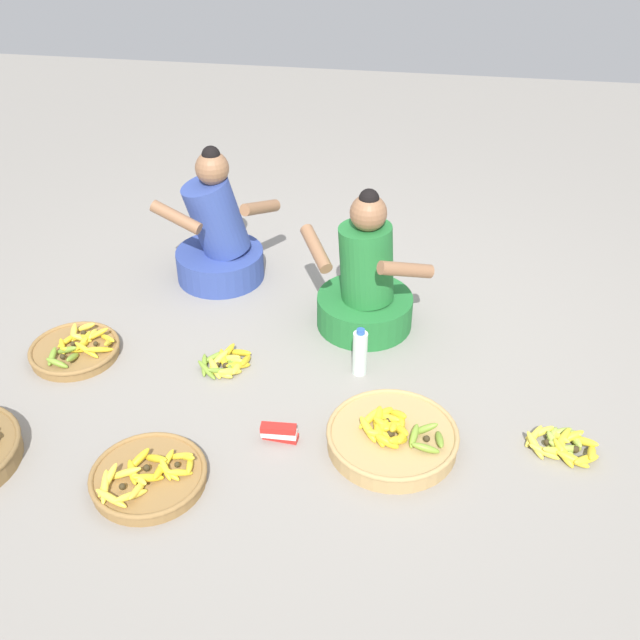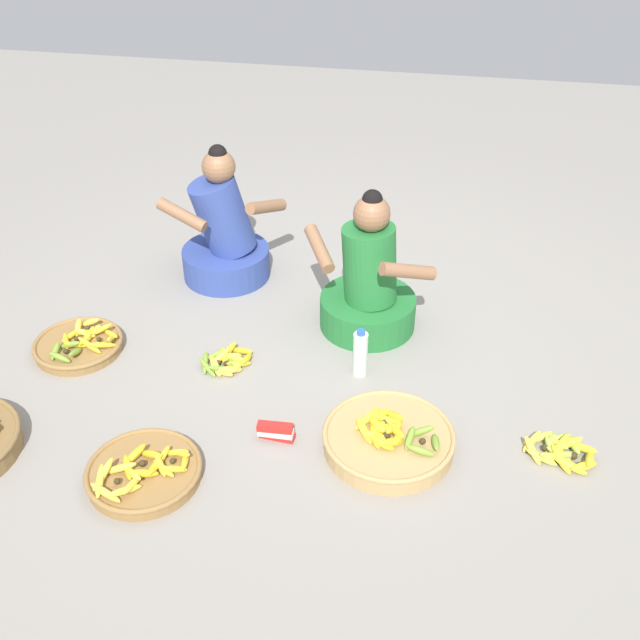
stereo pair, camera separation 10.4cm
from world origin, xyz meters
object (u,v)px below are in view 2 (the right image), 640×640
Objects in this scene: packet_carton_stack at (276,432)px; loose_bananas_front_center at (227,361)px; vendor_woman_behind at (224,236)px; water_bottle at (360,354)px; banana_basket_mid_left at (389,439)px; banana_basket_mid_right at (79,344)px; banana_basket_back_center at (144,472)px; loose_bananas_back_left at (561,451)px; vendor_woman_front at (368,285)px.

loose_bananas_front_center is at bearing 128.09° from packet_carton_stack.
vendor_woman_behind reaches higher than water_bottle.
banana_basket_mid_left reaches higher than packet_carton_stack.
banana_basket_back_center reaches higher than banana_basket_mid_right.
banana_basket_back_center is 2.95× the size of packet_carton_stack.
vendor_woman_behind is 4.94× the size of packet_carton_stack.
banana_basket_mid_right is 2.45m from loose_bananas_back_left.
vendor_woman_front reaches higher than packet_carton_stack.
water_bottle is at bearing 112.09° from banana_basket_mid_left.
water_bottle is (0.93, -0.79, -0.14)m from vendor_woman_behind.
packet_carton_stack is (-1.26, -0.14, 0.01)m from loose_bananas_back_left.
banana_basket_mid_left is 1.19× the size of banana_basket_back_center.
water_bottle is (-0.96, 0.41, 0.09)m from loose_bananas_back_left.
loose_bananas_back_left is at bearing -23.04° from water_bottle.
banana_basket_mid_left reaches higher than banana_basket_back_center.
packet_carton_stack is (0.63, -1.33, -0.22)m from vendor_woman_behind.
vendor_woman_front reaches higher than loose_bananas_front_center.
banana_basket_mid_right is at bearing 172.56° from loose_bananas_back_left.
vendor_woman_behind is at bearing 147.62° from loose_bananas_back_left.
banana_basket_mid_left is at bearing -13.84° from banana_basket_mid_right.
vendor_woman_behind is 1.70m from banana_basket_back_center.
vendor_woman_front is 1.63× the size of banana_basket_back_center.
banana_basket_mid_right is 1.74× the size of water_bottle.
loose_bananas_front_center is at bearing 168.18° from loose_bananas_back_left.
banana_basket_mid_right reaches higher than loose_bananas_back_left.
banana_basket_mid_left is at bearing -67.91° from water_bottle.
packet_carton_stack is (-0.28, -0.97, -0.21)m from vendor_woman_front.
water_bottle reaches higher than banana_basket_mid_left.
vendor_woman_front is 0.45m from water_bottle.
loose_bananas_back_left is (0.98, -0.83, -0.23)m from vendor_woman_front.
banana_basket_mid_right is (-0.54, -0.88, -0.23)m from vendor_woman_behind.
banana_basket_back_center is at bearing -145.12° from packet_carton_stack.
banana_basket_mid_left is 1.07m from banana_basket_back_center.
vendor_woman_front is at bearing 74.07° from packet_carton_stack.
banana_basket_mid_right is 1.65× the size of loose_bananas_front_center.
packet_carton_stack is (1.17, -0.45, 0.01)m from banana_basket_mid_right.
banana_basket_back_center is 1.19m from water_bottle.
vendor_woman_front is at bearing 103.76° from banana_basket_mid_left.
loose_bananas_front_center is (0.12, 0.82, -0.01)m from banana_basket_back_center.
banana_basket_mid_right is 0.78× the size of banana_basket_mid_left.
banana_basket_back_center is at bearing -98.32° from loose_bananas_front_center.
loose_bananas_front_center is 1.67m from loose_bananas_back_left.
vendor_woman_behind is at bearing 106.71° from loose_bananas_front_center.
banana_basket_mid_right reaches higher than loose_bananas_front_center.
vendor_woman_front is 0.97× the size of vendor_woman_behind.
vendor_woman_behind is 1.41× the size of banana_basket_mid_left.
loose_bananas_front_center is (0.80, 0.02, -0.01)m from banana_basket_mid_right.
vendor_woman_behind is 1.23m from water_bottle.
vendor_woman_behind is 1.80× the size of banana_basket_mid_right.
packet_carton_stack is at bearing -105.93° from vendor_woman_front.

